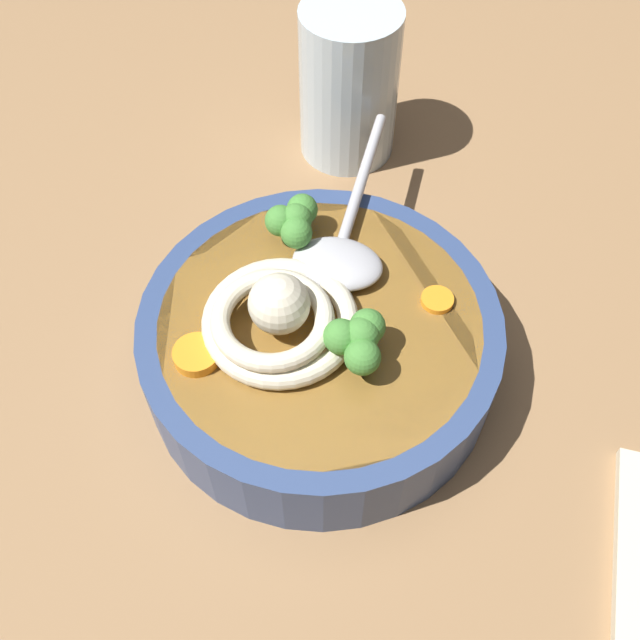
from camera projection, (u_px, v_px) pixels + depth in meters
The scene contains 9 objects.
table_slab at pixel (338, 414), 50.59cm from camera, with size 134.30×134.30×3.51cm, color #936D47.
soup_bowl at pixel (320, 344), 48.40cm from camera, with size 23.34×23.34×5.59cm.
noodle_pile at pixel (278, 317), 44.69cm from camera, with size 10.76×10.54×4.32cm.
soup_spoon at pixel (340, 248), 48.64cm from camera, with size 17.49×7.78×1.60cm.
broccoli_floret_far at pixel (294, 221), 48.39cm from camera, with size 4.11×3.54×3.25cm.
broccoli_floret_left at pixel (359, 341), 42.72cm from camera, with size 4.25×3.65×3.36cm.
carrot_slice_right at pixel (437, 300), 46.88cm from camera, with size 2.11×2.11×0.41cm, color orange.
carrot_slice_extra_a at pixel (197, 354), 44.26cm from camera, with size 2.87×2.87×0.76cm, color orange.
drinking_glass at pixel (349, 84), 58.83cm from camera, with size 7.99×7.99×12.73cm, color silver.
Camera 1 is at (24.17, -1.63, 46.66)cm, focal length 41.20 mm.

